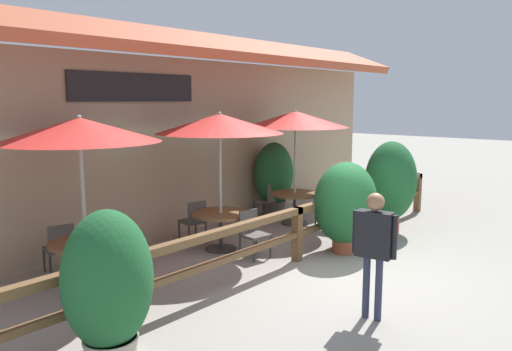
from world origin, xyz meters
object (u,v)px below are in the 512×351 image
patio_umbrella_near (80,130)px  dining_table_far (295,199)px  dining_table_near (86,250)px  potted_plant_small_flowering (108,284)px  dining_table_middle (221,220)px  chair_near_streetside (118,269)px  patio_umbrella_middle (220,124)px  chair_far_wallside (268,198)px  potted_plant_broad_leaf (391,182)px  pedestrian (374,239)px  potted_plant_corner_fern (345,204)px  chair_middle_streetside (253,232)px  chair_far_streetside (324,209)px  chair_near_wallside (60,246)px  chair_middle_wallside (194,219)px  patio_umbrella_far (296,119)px  potted_plant_entrance_palm (274,177)px

patio_umbrella_near → dining_table_far: (5.13, -0.07, -1.78)m
dining_table_near → potted_plant_small_flowering: potted_plant_small_flowering is taller
dining_table_middle → potted_plant_small_flowering: (-3.63, -1.92, 0.29)m
chair_near_streetside → patio_umbrella_middle: bearing=7.9°
chair_far_wallside → potted_plant_broad_leaf: bearing=97.9°
patio_umbrella_middle → pedestrian: 3.87m
dining_table_far → potted_plant_broad_leaf: (0.68, -1.96, 0.50)m
potted_plant_corner_fern → dining_table_middle: bearing=126.6°
patio_umbrella_middle → chair_middle_streetside: patio_umbrella_middle is taller
dining_table_near → chair_far_streetside: chair_far_streetside is taller
chair_near_wallside → chair_middle_wallside: bearing=-173.6°
patio_umbrella_near → patio_umbrella_far: same height
dining_table_middle → pedestrian: size_ratio=0.65×
potted_plant_entrance_palm → chair_middle_wallside: bearing=-174.1°
chair_middle_wallside → chair_far_wallside: size_ratio=1.00×
patio_umbrella_middle → chair_far_wallside: 3.31m
dining_table_middle → patio_umbrella_middle: bearing=82.9°
chair_middle_streetside → dining_table_far: chair_middle_streetside is taller
patio_umbrella_middle → dining_table_far: patio_umbrella_middle is taller
potted_plant_small_flowering → pedestrian: (2.76, -1.63, 0.19)m
dining_table_far → chair_far_streetside: (-0.05, -0.82, -0.11)m
chair_near_streetside → potted_plant_broad_leaf: 5.98m
chair_near_streetside → potted_plant_small_flowering: potted_plant_small_flowering is taller
dining_table_near → chair_near_wallside: chair_near_wallside is taller
chair_near_streetside → dining_table_far: size_ratio=0.78×
dining_table_near → chair_middle_streetside: size_ratio=1.29×
dining_table_far → potted_plant_corner_fern: 2.29m
dining_table_middle → potted_plant_entrance_palm: 3.08m
patio_umbrella_middle → chair_middle_streetside: (0.06, -0.74, -1.89)m
patio_umbrella_far → potted_plant_corner_fern: bearing=-120.1°
dining_table_middle → potted_plant_broad_leaf: (3.18, -1.83, 0.50)m
patio_umbrella_near → chair_middle_streetside: bearing=-19.3°
pedestrian → chair_near_streetside: bearing=-156.5°
chair_near_wallside → pedestrian: size_ratio=0.51×
patio_umbrella_middle → dining_table_middle: (-0.00, -0.00, -1.78)m
chair_middle_wallside → patio_umbrella_far: (2.49, -0.60, 1.89)m
chair_near_wallside → dining_table_near: bearing=101.5°
chair_near_wallside → dining_table_middle: bearing=171.3°
potted_plant_corner_fern → dining_table_near: bearing=152.9°
patio_umbrella_middle → potted_plant_entrance_palm: bearing=19.8°
chair_near_wallside → chair_middle_streetside: bearing=159.3°
patio_umbrella_middle → chair_middle_wallside: bearing=89.7°
chair_middle_streetside → patio_umbrella_far: bearing=28.2°
patio_umbrella_middle → chair_middle_streetside: bearing=-85.4°
dining_table_near → chair_far_wallside: 5.24m
dining_table_near → chair_middle_streetside: bearing=-19.3°
chair_near_wallside → potted_plant_broad_leaf: 6.49m
dining_table_middle → pedestrian: pedestrian is taller
potted_plant_entrance_palm → chair_near_wallside: bearing=-179.9°
patio_umbrella_near → patio_umbrella_far: size_ratio=1.00×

